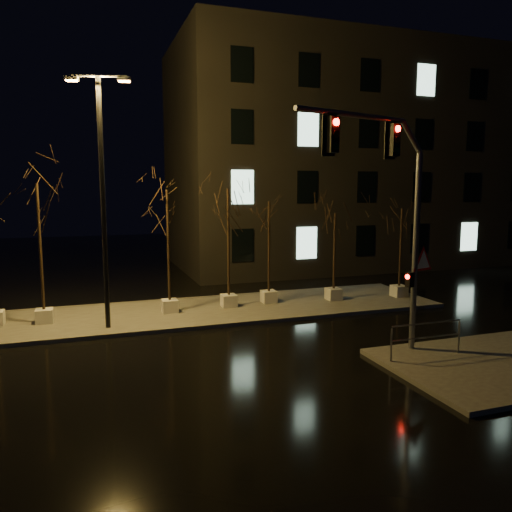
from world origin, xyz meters
name	(u,v)px	position (x,y,z in m)	size (l,w,h in m)	color
ground	(236,357)	(0.00, 0.00, 0.00)	(90.00, 90.00, 0.00)	black
median	(197,312)	(0.00, 6.00, 0.07)	(22.00, 5.00, 0.15)	#474440
sidewalk_corner	(502,364)	(7.50, -3.50, 0.07)	(7.00, 5.00, 0.15)	#474440
building	(348,160)	(14.00, 18.00, 7.50)	(25.00, 12.00, 15.00)	black
tree_1	(38,215)	(-6.15, 5.93, 4.41)	(1.80, 1.80, 5.62)	beige
tree_2	(168,217)	(-1.18, 6.00, 4.23)	(1.80, 1.80, 5.38)	beige
tree_3	(228,215)	(1.50, 6.15, 4.26)	(1.80, 1.80, 5.41)	beige
tree_4	(269,224)	(3.50, 6.36, 3.81)	(1.80, 1.80, 4.82)	beige
tree_5	(335,233)	(6.63, 5.90, 3.37)	(1.80, 1.80, 4.24)	beige
tree_6	(401,228)	(10.00, 5.46, 3.52)	(1.80, 1.80, 4.43)	beige
traffic_signal_mast	(393,203)	(4.50, -1.85, 5.00)	(5.83, 1.81, 7.39)	slate
streetlight_main	(102,186)	(-3.80, 4.41, 5.53)	(2.31, 0.85, 9.33)	black
guard_rail_a	(426,335)	(5.54, -2.36, 0.88)	(2.59, 0.08, 1.11)	slate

